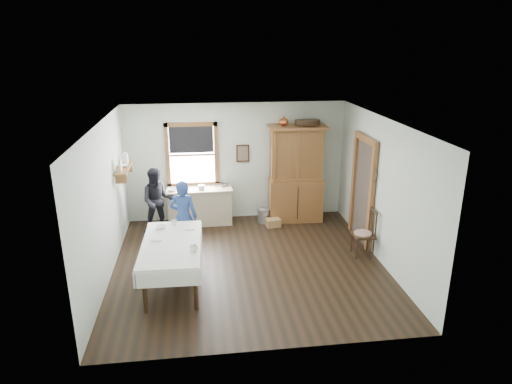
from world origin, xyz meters
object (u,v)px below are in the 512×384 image
woman_blue (184,219)px  figure_dark (158,203)px  work_counter (200,206)px  wicker_basket (273,223)px  china_hutch (296,174)px  spindle_chair (363,233)px  pail (264,216)px  dining_table (173,263)px

woman_blue → figure_dark: (-0.58, 1.05, -0.01)m
work_counter → wicker_basket: size_ratio=4.65×
china_hutch → figure_dark: china_hutch is taller
china_hutch → spindle_chair: bearing=-63.2°
work_counter → pail: bearing=-5.6°
pail → dining_table: bearing=-127.5°
china_hutch → woman_blue: china_hutch is taller
work_counter → woman_blue: woman_blue is taller
pail → china_hutch: bearing=5.9°
pail → woman_blue: woman_blue is taller
figure_dark → dining_table: bearing=-84.7°
china_hutch → woman_blue: (-2.53, -1.39, -0.43)m
china_hutch → work_counter: bearing=-178.8°
wicker_basket → figure_dark: 2.59m
spindle_chair → pail: bearing=131.2°
dining_table → pail: 3.24m
figure_dark → spindle_chair: bearing=-27.0°
figure_dark → china_hutch: bearing=1.8°
figure_dark → pail: bearing=1.9°
woman_blue → figure_dark: woman_blue is taller
pail → figure_dark: size_ratio=0.24×
work_counter → china_hutch: size_ratio=0.66×
pail → figure_dark: figure_dark is taller
china_hutch → woman_blue: bearing=-148.8°
woman_blue → work_counter: bearing=-90.9°
work_counter → woman_blue: size_ratio=1.07×
dining_table → spindle_chair: (3.62, 0.63, 0.09)m
spindle_chair → figure_dark: 4.36m
dining_table → woman_blue: woman_blue is taller
dining_table → wicker_basket: size_ratio=6.12×
woman_blue → pail: bearing=-131.8°
pail → wicker_basket: size_ratio=1.01×
china_hutch → wicker_basket: (-0.58, -0.37, -1.02)m
work_counter → china_hutch: 2.31m
china_hutch → spindle_chair: size_ratio=2.34×
dining_table → wicker_basket: dining_table is taller
woman_blue → wicker_basket: bearing=-140.5°
dining_table → figure_dark: (-0.40, 2.30, 0.28)m
work_counter → dining_table: (-0.50, -2.69, -0.03)m
dining_table → pail: bearing=52.5°
pail → figure_dark: (-2.37, -0.26, 0.51)m
dining_table → woman_blue: size_ratio=1.41×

